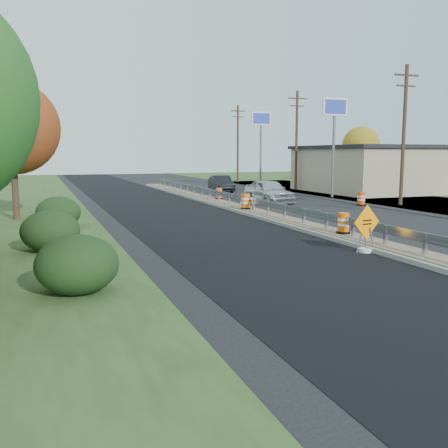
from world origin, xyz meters
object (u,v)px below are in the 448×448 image
object	(u,v)px
barrel_shoulder_far	(223,182)
car_dark_mid	(221,184)
barrel_median_near	(343,223)
barrel_median_mid	(246,202)
car_silver	(269,191)
barrel_shoulder_near	(361,199)
barrel_median_far	(219,194)
caution_sign	(366,240)

from	to	relation	value
barrel_shoulder_far	car_dark_mid	xyz separation A→B (m)	(-2.96, -7.49, 0.32)
barrel_median_near	car_dark_mid	bearing A→B (deg)	81.12
barrel_median_mid	car_silver	distance (m)	6.18
barrel_median_mid	car_silver	size ratio (longest dim) A/B	0.18
barrel_shoulder_near	barrel_median_far	bearing A→B (deg)	145.77
caution_sign	barrel_shoulder_near	distance (m)	16.98
barrel_shoulder_far	car_dark_mid	world-z (taller)	car_dark_mid
barrel_median_near	barrel_shoulder_near	xyz separation A→B (m)	(8.86, 11.10, -0.20)
barrel_median_mid	car_silver	xyz separation A→B (m)	(3.84, 4.84, 0.20)
barrel_median_near	barrel_shoulder_near	size ratio (longest dim) A/B	0.93
barrel_median_near	barrel_shoulder_far	distance (m)	34.17
car_silver	barrel_median_mid	bearing A→B (deg)	-129.84
barrel_shoulder_far	car_silver	distance (m)	18.96
car_dark_mid	caution_sign	bearing A→B (deg)	-92.81
barrel_shoulder_near	barrel_median_near	bearing A→B (deg)	-128.58
caution_sign	car_dark_mid	bearing A→B (deg)	68.74
barrel_median_far	car_silver	distance (m)	3.66
barrel_median_far	barrel_shoulder_far	world-z (taller)	barrel_median_far
caution_sign	barrel_median_near	size ratio (longest dim) A/B	2.01
caution_sign	barrel_median_mid	world-z (taller)	caution_sign
caution_sign	car_dark_mid	size ratio (longest dim) A/B	0.37
barrel_median_near	car_silver	xyz separation A→B (m)	(3.61, 14.79, 0.21)
barrel_shoulder_near	car_silver	xyz separation A→B (m)	(-5.24, 3.69, 0.41)
barrel_median_far	car_dark_mid	bearing A→B (deg)	69.06
caution_sign	barrel_shoulder_far	distance (m)	37.09
caution_sign	barrel_shoulder_far	bearing A→B (deg)	66.20
barrel_shoulder_far	caution_sign	bearing A→B (deg)	-102.34
barrel_median_far	barrel_shoulder_far	size ratio (longest dim) A/B	0.87
barrel_shoulder_near	car_dark_mid	size ratio (longest dim) A/B	0.20
car_silver	car_dark_mid	bearing A→B (deg)	86.34
barrel_median_near	car_dark_mid	distance (m)	26.27
barrel_shoulder_far	barrel_median_far	bearing A→B (deg)	-111.23
caution_sign	barrel_median_far	distance (m)	19.61
barrel_shoulder_far	barrel_shoulder_near	bearing A→B (deg)	-85.30
barrel_median_near	barrel_median_far	distance (m)	16.77
barrel_median_mid	car_dark_mid	bearing A→B (deg)	75.01
barrel_median_near	barrel_median_far	bearing A→B (deg)	88.16
barrel_median_mid	barrel_median_near	bearing A→B (deg)	-88.69
caution_sign	barrel_shoulder_near	bearing A→B (deg)	43.42
caution_sign	barrel_median_near	bearing A→B (deg)	60.43
caution_sign	barrel_shoulder_far	world-z (taller)	caution_sign
barrel_shoulder_far	barrel_median_near	bearing A→B (deg)	-101.85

